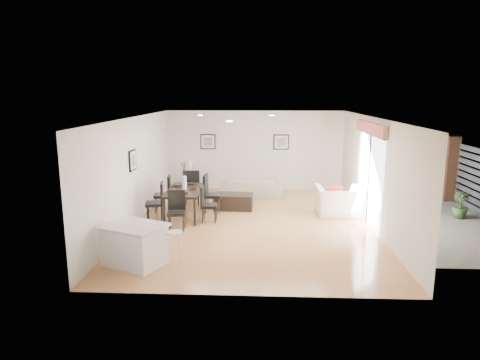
{
  "coord_description": "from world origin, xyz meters",
  "views": [
    {
      "loc": [
        0.18,
        -10.53,
        3.29
      ],
      "look_at": [
        -0.33,
        0.4,
        1.05
      ],
      "focal_mm": 32.0,
      "sensor_mm": 36.0,
      "label": 1
    }
  ],
  "objects_px": {
    "dining_table": "(185,192)",
    "side_table": "(191,182)",
    "dining_chair_enear": "(206,202)",
    "sofa": "(251,188)",
    "dining_chair_efar": "(210,191)",
    "dining_chair_foot": "(192,186)",
    "kitchen_island": "(135,244)",
    "dining_chair_wnear": "(158,200)",
    "armchair": "(339,201)",
    "coffee_table": "(234,201)",
    "bar_stool": "(175,237)",
    "dining_chair_head": "(176,208)",
    "dining_chair_wfar": "(165,192)"
  },
  "relations": [
    {
      "from": "armchair",
      "to": "dining_chair_wnear",
      "type": "height_order",
      "value": "dining_chair_wnear"
    },
    {
      "from": "dining_table",
      "to": "side_table",
      "type": "height_order",
      "value": "dining_table"
    },
    {
      "from": "kitchen_island",
      "to": "dining_chair_foot",
      "type": "bearing_deg",
      "value": 108.91
    },
    {
      "from": "sofa",
      "to": "dining_table",
      "type": "bearing_deg",
      "value": 52.82
    },
    {
      "from": "sofa",
      "to": "dining_chair_head",
      "type": "relative_size",
      "value": 2.07
    },
    {
      "from": "side_table",
      "to": "bar_stool",
      "type": "relative_size",
      "value": 0.85
    },
    {
      "from": "dining_chair_foot",
      "to": "dining_chair_wnear",
      "type": "bearing_deg",
      "value": 61.04
    },
    {
      "from": "coffee_table",
      "to": "bar_stool",
      "type": "xyz_separation_m",
      "value": [
        -0.87,
        -4.15,
        0.36
      ]
    },
    {
      "from": "sofa",
      "to": "kitchen_island",
      "type": "distance_m",
      "value": 6.07
    },
    {
      "from": "coffee_table",
      "to": "kitchen_island",
      "type": "bearing_deg",
      "value": -109.03
    },
    {
      "from": "sofa",
      "to": "bar_stool",
      "type": "relative_size",
      "value": 2.95
    },
    {
      "from": "dining_chair_head",
      "to": "dining_chair_wfar",
      "type": "bearing_deg",
      "value": 104.98
    },
    {
      "from": "dining_chair_efar",
      "to": "kitchen_island",
      "type": "bearing_deg",
      "value": 169.04
    },
    {
      "from": "dining_chair_efar",
      "to": "dining_chair_foot",
      "type": "distance_m",
      "value": 0.89
    },
    {
      "from": "dining_chair_enear",
      "to": "sofa",
      "type": "bearing_deg",
      "value": -20.99
    },
    {
      "from": "kitchen_island",
      "to": "side_table",
      "type": "bearing_deg",
      "value": 113.6
    },
    {
      "from": "dining_chair_foot",
      "to": "kitchen_island",
      "type": "relative_size",
      "value": 0.77
    },
    {
      "from": "dining_chair_enear",
      "to": "coffee_table",
      "type": "xyz_separation_m",
      "value": [
        0.63,
        1.25,
        -0.3
      ]
    },
    {
      "from": "dining_table",
      "to": "coffee_table",
      "type": "height_order",
      "value": "dining_table"
    },
    {
      "from": "sofa",
      "to": "armchair",
      "type": "bearing_deg",
      "value": 139.27
    },
    {
      "from": "coffee_table",
      "to": "kitchen_island",
      "type": "relative_size",
      "value": 0.78
    },
    {
      "from": "dining_table",
      "to": "side_table",
      "type": "distance_m",
      "value": 3.12
    },
    {
      "from": "armchair",
      "to": "kitchen_island",
      "type": "distance_m",
      "value": 5.83
    },
    {
      "from": "sofa",
      "to": "dining_chair_head",
      "type": "bearing_deg",
      "value": 62.59
    },
    {
      "from": "dining_chair_wfar",
      "to": "dining_chair_efar",
      "type": "xyz_separation_m",
      "value": [
        1.26,
        -0.01,
        0.02
      ]
    },
    {
      "from": "dining_chair_efar",
      "to": "side_table",
      "type": "bearing_deg",
      "value": 24.23
    },
    {
      "from": "dining_chair_efar",
      "to": "dining_chair_foot",
      "type": "xyz_separation_m",
      "value": [
        -0.62,
        0.65,
        0.01
      ]
    },
    {
      "from": "sofa",
      "to": "dining_chair_efar",
      "type": "height_order",
      "value": "dining_chair_efar"
    },
    {
      "from": "dining_chair_head",
      "to": "bar_stool",
      "type": "relative_size",
      "value": 1.42
    },
    {
      "from": "dining_table",
      "to": "dining_chair_wnear",
      "type": "distance_m",
      "value": 0.77
    },
    {
      "from": "dining_chair_wnear",
      "to": "side_table",
      "type": "distance_m",
      "value": 3.54
    },
    {
      "from": "dining_chair_head",
      "to": "side_table",
      "type": "relative_size",
      "value": 1.67
    },
    {
      "from": "dining_chair_wfar",
      "to": "dining_chair_efar",
      "type": "bearing_deg",
      "value": 82.19
    },
    {
      "from": "sofa",
      "to": "dining_chair_foot",
      "type": "relative_size",
      "value": 1.83
    },
    {
      "from": "sofa",
      "to": "armchair",
      "type": "xyz_separation_m",
      "value": [
        2.45,
        -2.06,
        0.1
      ]
    },
    {
      "from": "bar_stool",
      "to": "sofa",
      "type": "bearing_deg",
      "value": 76.83
    },
    {
      "from": "armchair",
      "to": "dining_chair_wfar",
      "type": "xyz_separation_m",
      "value": [
        -4.8,
        0.19,
        0.18
      ]
    },
    {
      "from": "sofa",
      "to": "dining_chair_enear",
      "type": "height_order",
      "value": "dining_chair_enear"
    },
    {
      "from": "dining_chair_enear",
      "to": "dining_chair_foot",
      "type": "xyz_separation_m",
      "value": [
        -0.63,
        1.55,
        0.09
      ]
    },
    {
      "from": "armchair",
      "to": "dining_chair_foot",
      "type": "xyz_separation_m",
      "value": [
        -4.16,
        0.83,
        0.21
      ]
    },
    {
      "from": "coffee_table",
      "to": "bar_stool",
      "type": "relative_size",
      "value": 1.62
    },
    {
      "from": "dining_chair_efar",
      "to": "coffee_table",
      "type": "distance_m",
      "value": 0.82
    },
    {
      "from": "dining_chair_wnear",
      "to": "dining_chair_foot",
      "type": "distance_m",
      "value": 1.66
    },
    {
      "from": "bar_stool",
      "to": "side_table",
      "type": "bearing_deg",
      "value": 96.51
    },
    {
      "from": "dining_chair_foot",
      "to": "kitchen_island",
      "type": "xyz_separation_m",
      "value": [
        -0.41,
        -4.45,
        -0.2
      ]
    },
    {
      "from": "armchair",
      "to": "coffee_table",
      "type": "xyz_separation_m",
      "value": [
        -2.9,
        0.53,
        -0.17
      ]
    },
    {
      "from": "dining_chair_head",
      "to": "bar_stool",
      "type": "bearing_deg",
      "value": -86.26
    },
    {
      "from": "dining_chair_efar",
      "to": "dining_chair_enear",
      "type": "bearing_deg",
      "value": -175.23
    },
    {
      "from": "dining_chair_wnear",
      "to": "coffee_table",
      "type": "bearing_deg",
      "value": 112.13
    },
    {
      "from": "dining_chair_wfar",
      "to": "dining_chair_efar",
      "type": "distance_m",
      "value": 1.26
    }
  ]
}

